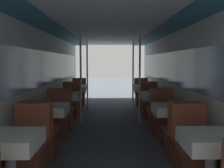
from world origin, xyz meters
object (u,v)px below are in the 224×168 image
support_pole_left_3 (87,75)px  chair_right_far_0 (192,155)px  chair_right_near_2 (158,116)px  chair_left_near_1 (41,141)px  dining_table_right_0 (211,145)px  dining_table_right_1 (171,112)px  dining_table_right_2 (154,97)px  support_pole_right_2 (140,79)px  chair_right_near_3 (147,103)px  chair_right_far_3 (142,97)px  chair_left_far_1 (57,122)px  dining_table_left_1 (50,112)px  chair_right_far_2 (150,107)px  dining_table_left_0 (10,145)px  chair_left_far_2 (71,107)px  chair_left_near_3 (74,103)px  dining_table_left_2 (67,98)px  chair_left_near_2 (62,116)px  chair_left_far_0 (29,155)px  chair_right_near_1 (180,141)px  dining_table_right_3 (144,89)px  support_pole_left_2 (81,79)px  chair_left_far_3 (79,97)px  chair_right_far_1 (164,122)px  support_pole_right_3 (133,75)px

support_pole_left_3 → chair_right_far_0: bearing=-69.0°
support_pole_left_3 → chair_right_near_2: support_pole_left_3 is taller
chair_left_near_1 → chair_right_near_2: 2.68m
dining_table_right_0 → dining_table_right_1: size_ratio=1.00×
dining_table_right_2 → support_pole_right_2: size_ratio=0.35×
chair_right_near_3 → chair_right_far_3: bearing=90.0°
chair_left_far_1 → chair_right_near_2: same height
dining_table_left_1 → chair_right_far_2: (2.08, 2.26, -0.32)m
dining_table_right_2 → dining_table_left_0: bearing=-121.5°
chair_left_far_2 → chair_left_near_3: size_ratio=1.00×
dining_table_left_2 → chair_left_near_2: bearing=-90.0°
chair_left_far_0 → dining_table_left_1: bearing=-90.0°
chair_left_near_3 → chair_right_near_1: (2.08, -3.39, 0.00)m
dining_table_right_3 → chair_right_far_2: bearing=-90.0°
dining_table_right_1 → dining_table_right_3: size_ratio=1.00×
chair_left_far_1 → support_pole_left_2: bearing=-106.7°
dining_table_left_2 → chair_left_far_2: bearing=90.0°
dining_table_left_2 → support_pole_right_2: bearing=0.0°
dining_table_left_1 → chair_right_near_2: size_ratio=0.80×
dining_table_left_1 → chair_left_far_2: chair_left_far_2 is taller
support_pole_right_2 → chair_right_far_3: 2.41m
chair_left_far_3 → support_pole_left_2: bearing=98.6°
chair_left_near_2 → dining_table_right_2: chair_left_near_2 is taller
chair_left_far_1 → dining_table_right_3: bearing=-126.3°
chair_right_far_0 → chair_right_far_2: (0.00, 3.39, 0.00)m
chair_left_near_2 → chair_left_far_2: (0.00, 1.12, 0.00)m
chair_left_far_0 → chair_right_far_2: size_ratio=1.00×
chair_left_far_0 → chair_right_near_3: (2.08, 3.97, 0.00)m
chair_left_near_1 → chair_right_near_3: size_ratio=1.00×
support_pole_right_2 → chair_right_far_3: bearing=81.4°
dining_table_left_0 → chair_right_far_0: size_ratio=0.80×
chair_left_near_3 → chair_right_near_2: (2.08, -1.70, 0.00)m
dining_table_left_2 → chair_right_near_2: chair_right_near_2 is taller
chair_right_far_1 → support_pole_right_3: bearing=-83.1°
dining_table_right_1 → chair_right_far_0: bearing=-90.0°
chair_right_far_0 → dining_table_right_2: (-0.00, 2.83, 0.32)m
chair_left_near_3 → support_pole_right_2: bearing=-33.1°
chair_left_far_0 → dining_table_right_2: size_ratio=1.25×
chair_left_near_2 → dining_table_right_2: size_ratio=1.25×
support_pole_left_3 → chair_right_near_1: 4.39m
support_pole_left_2 → chair_right_far_1: bearing=-33.1°
chair_right_far_2 → chair_right_near_3: (0.00, 0.57, 0.00)m
chair_right_far_3 → support_pole_right_3: bearing=58.8°
chair_left_far_1 → support_pole_left_2: (0.34, 1.13, 0.76)m
dining_table_left_0 → chair_left_far_3: (-0.00, 5.65, -0.32)m
dining_table_left_0 → dining_table_right_3: same height
chair_left_far_0 → support_pole_left_2: (0.34, 2.83, 0.76)m
chair_right_near_1 → dining_table_left_2: bearing=132.6°
support_pole_left_3 → dining_table_right_0: 5.40m
dining_table_right_3 → chair_right_near_3: 0.65m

